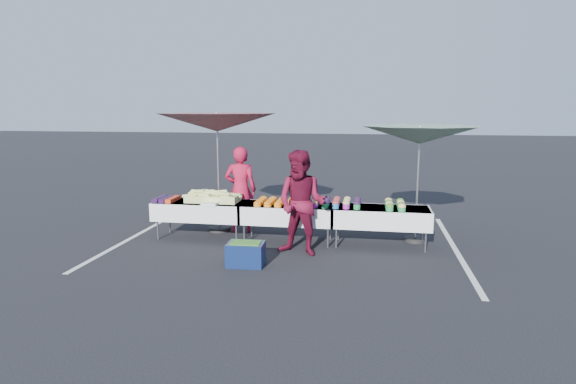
% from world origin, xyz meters
% --- Properties ---
extents(ground, '(80.00, 80.00, 0.00)m').
position_xyz_m(ground, '(0.00, 0.00, 0.00)').
color(ground, black).
extents(stripe_left, '(0.10, 5.00, 0.00)m').
position_xyz_m(stripe_left, '(-3.20, 0.00, 0.00)').
color(stripe_left, silver).
rests_on(stripe_left, ground).
extents(stripe_right, '(0.10, 5.00, 0.00)m').
position_xyz_m(stripe_right, '(3.20, 0.00, 0.00)').
color(stripe_right, silver).
rests_on(stripe_right, ground).
extents(table_left, '(1.86, 0.81, 0.75)m').
position_xyz_m(table_left, '(-1.80, 0.00, 0.58)').
color(table_left, white).
rests_on(table_left, ground).
extents(table_center, '(1.86, 0.81, 0.75)m').
position_xyz_m(table_center, '(0.00, 0.00, 0.58)').
color(table_center, white).
rests_on(table_center, ground).
extents(table_right, '(1.86, 0.81, 0.75)m').
position_xyz_m(table_right, '(1.80, 0.00, 0.58)').
color(table_right, white).
rests_on(table_right, ground).
extents(berry_punnets, '(0.40, 0.54, 0.08)m').
position_xyz_m(berry_punnets, '(-2.51, -0.06, 0.79)').
color(berry_punnets, black).
rests_on(berry_punnets, table_left).
extents(corn_pile, '(1.16, 0.57, 0.26)m').
position_xyz_m(corn_pile, '(-1.56, 0.04, 0.84)').
color(corn_pile, '#C7DB70').
rests_on(corn_pile, table_left).
extents(plastic_bags, '(0.30, 0.25, 0.05)m').
position_xyz_m(plastic_bags, '(-1.50, -0.30, 0.78)').
color(plastic_bags, white).
rests_on(plastic_bags, table_left).
extents(carrot_bowls, '(0.95, 0.69, 0.11)m').
position_xyz_m(carrot_bowls, '(-0.15, -0.01, 0.80)').
color(carrot_bowls, orange).
rests_on(carrot_bowls, table_center).
extents(potato_cups, '(1.14, 0.58, 0.16)m').
position_xyz_m(potato_cups, '(0.85, 0.00, 0.83)').
color(potato_cups, '#236EA6').
rests_on(potato_cups, table_right).
extents(bean_baskets, '(0.36, 0.68, 0.15)m').
position_xyz_m(bean_baskets, '(2.06, -0.01, 0.82)').
color(bean_baskets, '#228A43').
rests_on(bean_baskets, table_right).
extents(vendor, '(0.72, 0.52, 1.84)m').
position_xyz_m(vendor, '(-1.11, 0.55, 0.92)').
color(vendor, '#A11231').
rests_on(vendor, ground).
extents(customer, '(1.07, 0.93, 1.90)m').
position_xyz_m(customer, '(0.38, -0.79, 0.95)').
color(customer, maroon).
rests_on(customer, ground).
extents(umbrella_left, '(3.15, 3.15, 2.54)m').
position_xyz_m(umbrella_left, '(-1.60, 0.58, 2.30)').
color(umbrella_left, black).
rests_on(umbrella_left, ground).
extents(umbrella_right, '(2.72, 2.72, 2.31)m').
position_xyz_m(umbrella_right, '(2.50, 0.43, 2.09)').
color(umbrella_right, black).
rests_on(umbrella_right, ground).
extents(storage_bin, '(0.63, 0.47, 0.40)m').
position_xyz_m(storage_bin, '(-0.45, -1.57, 0.21)').
color(storage_bin, '#0D1C44').
rests_on(storage_bin, ground).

